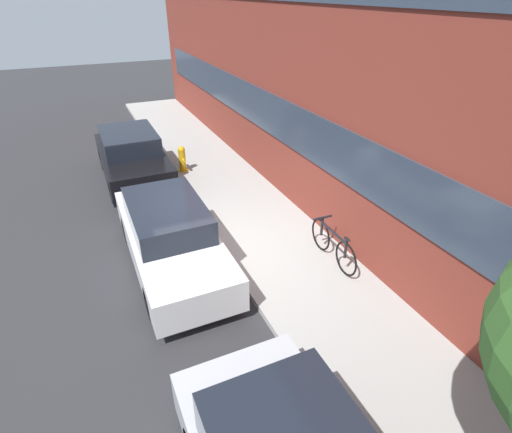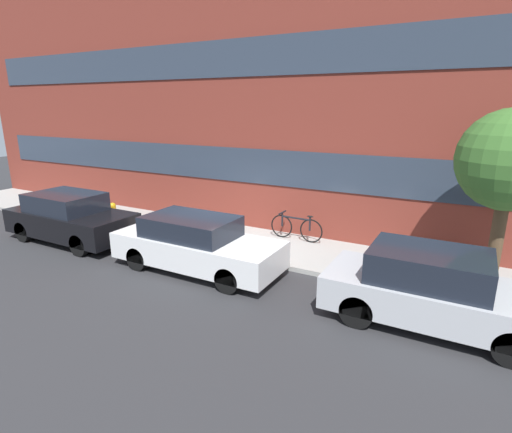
% 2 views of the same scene
% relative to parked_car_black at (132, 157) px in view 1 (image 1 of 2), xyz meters
% --- Properties ---
extents(ground_plane, '(56.00, 56.00, 0.00)m').
position_rel_parked_car_black_xyz_m(ground_plane, '(4.93, 1.05, -0.73)').
color(ground_plane, '#2B2B2D').
extents(sidewalk_strip, '(28.00, 2.51, 0.12)m').
position_rel_parked_car_black_xyz_m(sidewalk_strip, '(4.93, 2.30, -0.67)').
color(sidewalk_strip, '#9E9E99').
rests_on(sidewalk_strip, ground_plane).
extents(rowhouse_facade, '(28.00, 1.02, 9.86)m').
position_rel_parked_car_black_xyz_m(rowhouse_facade, '(4.93, 4.00, 4.21)').
color(rowhouse_facade, maroon).
rests_on(rowhouse_facade, ground_plane).
extents(parked_car_black, '(4.10, 1.73, 1.48)m').
position_rel_parked_car_black_xyz_m(parked_car_black, '(0.00, 0.00, 0.00)').
color(parked_car_black, black).
rests_on(parked_car_black, ground_plane).
extents(parked_car_white, '(4.35, 1.63, 1.39)m').
position_rel_parked_car_black_xyz_m(parked_car_white, '(4.74, 0.00, -0.04)').
color(parked_car_white, silver).
rests_on(parked_car_white, ground_plane).
extents(fire_hydrant, '(0.55, 0.31, 0.79)m').
position_rel_parked_car_black_xyz_m(fire_hydrant, '(0.22, 1.45, -0.21)').
color(fire_hydrant, gold).
rests_on(fire_hydrant, sidewalk_strip).
extents(bicycle, '(1.68, 0.44, 0.81)m').
position_rel_parked_car_black_xyz_m(bicycle, '(6.16, 3.04, -0.21)').
color(bicycle, black).
rests_on(bicycle, sidewalk_strip).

